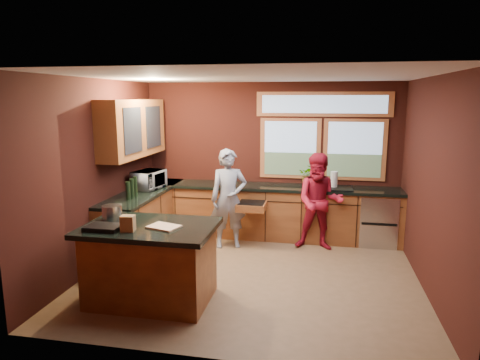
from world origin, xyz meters
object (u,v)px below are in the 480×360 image
(person_red, at_px, (320,202))
(cutting_board, at_px, (164,227))
(stock_pot, at_px, (112,212))
(person_grey, at_px, (229,199))
(island, at_px, (151,263))

(person_red, distance_m, cutting_board, 2.88)
(person_red, height_order, cutting_board, person_red)
(cutting_board, bearing_deg, stock_pot, 165.07)
(person_red, bearing_deg, person_grey, -172.06)
(person_grey, height_order, person_red, person_grey)
(person_red, bearing_deg, cutting_board, -126.61)
(cutting_board, bearing_deg, person_red, 52.08)
(island, relative_size, person_grey, 0.95)
(stock_pot, bearing_deg, person_red, 39.40)
(person_grey, distance_m, person_red, 1.47)
(island, distance_m, person_grey, 2.14)
(person_grey, bearing_deg, stock_pot, -137.11)
(cutting_board, xyz_separation_m, stock_pot, (-0.75, 0.20, 0.08))
(cutting_board, distance_m, stock_pot, 0.78)
(person_red, bearing_deg, stock_pot, -139.28)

